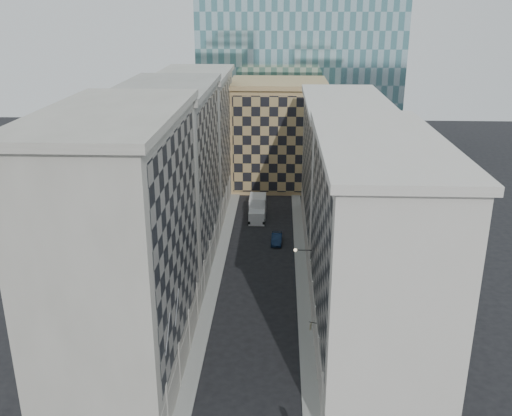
# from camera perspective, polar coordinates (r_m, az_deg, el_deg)

# --- Properties ---
(sidewalk_west) EXTENTS (1.50, 100.00, 0.15)m
(sidewalk_west) POSITION_cam_1_polar(r_m,az_deg,el_deg) (70.67, -4.00, -6.64)
(sidewalk_west) COLOR gray
(sidewalk_west) RESTS_ON ground
(sidewalk_east) EXTENTS (1.50, 100.00, 0.15)m
(sidewalk_east) POSITION_cam_1_polar(r_m,az_deg,el_deg) (70.32, 4.59, -6.80)
(sidewalk_east) COLOR gray
(sidewalk_east) RESTS_ON ground
(bldg_left_a) EXTENTS (10.80, 22.80, 23.70)m
(bldg_left_a) POSITION_cam_1_polar(r_m,az_deg,el_deg) (49.85, -13.18, -3.99)
(bldg_left_a) COLOR #9E9A8E
(bldg_left_a) RESTS_ON ground
(bldg_left_b) EXTENTS (10.80, 22.80, 22.70)m
(bldg_left_b) POSITION_cam_1_polar(r_m,az_deg,el_deg) (70.13, -8.54, 2.87)
(bldg_left_b) COLOR gray
(bldg_left_b) RESTS_ON ground
(bldg_left_c) EXTENTS (10.80, 22.80, 21.70)m
(bldg_left_c) POSITION_cam_1_polar(r_m,az_deg,el_deg) (91.21, -5.99, 6.61)
(bldg_left_c) COLOR #9E9A8E
(bldg_left_c) RESTS_ON ground
(bldg_right_a) EXTENTS (10.80, 26.80, 20.70)m
(bldg_right_a) POSITION_cam_1_polar(r_m,az_deg,el_deg) (53.01, 11.53, -4.16)
(bldg_right_a) COLOR beige
(bldg_right_a) RESTS_ON ground
(bldg_right_b) EXTENTS (10.80, 28.80, 19.70)m
(bldg_right_b) POSITION_cam_1_polar(r_m,az_deg,el_deg) (78.38, 8.63, 3.55)
(bldg_right_b) COLOR beige
(bldg_right_b) RESTS_ON ground
(tan_block) EXTENTS (16.80, 14.80, 18.80)m
(tan_block) POSITION_cam_1_polar(r_m,az_deg,el_deg) (103.13, 2.22, 7.45)
(tan_block) COLOR tan
(tan_block) RESTS_ON ground
(church_tower) EXTENTS (7.20, 7.20, 51.50)m
(church_tower) POSITION_cam_1_polar(r_m,az_deg,el_deg) (114.96, 1.34, 17.54)
(church_tower) COLOR #2B2721
(church_tower) RESTS_ON ground
(flagpoles_left) EXTENTS (0.10, 6.33, 2.33)m
(flagpoles_left) POSITION_cam_1_polar(r_m,az_deg,el_deg) (46.14, -8.35, -11.03)
(flagpoles_left) COLOR gray
(flagpoles_left) RESTS_ON ground
(bracket_lamp) EXTENTS (1.98, 0.36, 0.36)m
(bracket_lamp) POSITION_cam_1_polar(r_m,az_deg,el_deg) (62.26, 4.12, -4.22)
(bracket_lamp) COLOR black
(bracket_lamp) RESTS_ON ground
(box_truck) EXTENTS (2.57, 6.21, 3.39)m
(box_truck) POSITION_cam_1_polar(r_m,az_deg,el_deg) (88.02, 0.15, -0.13)
(box_truck) COLOR silver
(box_truck) RESTS_ON ground
(dark_car) EXTENTS (1.55, 4.14, 1.35)m
(dark_car) POSITION_cam_1_polar(r_m,az_deg,el_deg) (79.30, 2.08, -3.07)
(dark_car) COLOR #11213E
(dark_car) RESTS_ON ground
(shop_sign) EXTENTS (0.69, 0.61, 0.69)m
(shop_sign) POSITION_cam_1_polar(r_m,az_deg,el_deg) (53.18, 5.52, -11.62)
(shop_sign) COLOR black
(shop_sign) RESTS_ON ground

